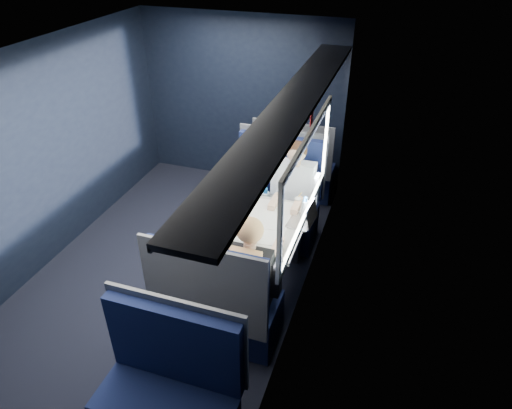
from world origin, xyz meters
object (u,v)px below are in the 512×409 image
(seat_row_front, at_px, (295,170))
(bottle_small, at_px, (305,209))
(seat_bay_far, at_px, (219,306))
(seat_row_back, at_px, (170,396))
(man, at_px, (293,193))
(laptop, at_px, (305,218))
(seat_bay_near, at_px, (274,204))
(woman, at_px, (252,273))
(cup, at_px, (298,202))
(table, at_px, (269,231))

(seat_row_front, xyz_separation_m, bottle_small, (0.48, -1.56, 0.43))
(seat_bay_far, relative_size, seat_row_back, 1.09)
(man, distance_m, laptop, 0.62)
(seat_bay_near, height_order, woman, woman)
(man, height_order, cup, man)
(seat_row_back, relative_size, woman, 0.88)
(table, relative_size, man, 0.76)
(woman, bearing_deg, seat_row_back, -102.93)
(seat_bay_far, xyz_separation_m, seat_row_back, (0.00, -0.92, -0.00))
(man, bearing_deg, cup, -67.02)
(seat_bay_far, relative_size, bottle_small, 5.40)
(laptop, height_order, bottle_small, bottle_small)
(man, bearing_deg, bottle_small, -63.42)
(seat_bay_near, xyz_separation_m, man, (0.26, -0.17, 0.30))
(woman, relative_size, laptop, 4.26)
(seat_bay_far, xyz_separation_m, cup, (0.36, 1.31, 0.37))
(seat_row_back, distance_m, laptop, 2.04)
(woman, xyz_separation_m, laptop, (0.26, 0.85, 0.07))
(seat_bay_near, relative_size, seat_row_back, 1.09)
(man, height_order, woman, same)
(seat_bay_far, bearing_deg, man, 80.97)
(seat_bay_near, height_order, bottle_small, seat_bay_near)
(laptop, xyz_separation_m, cup, (-0.15, 0.30, -0.02))
(table, xyz_separation_m, seat_bay_near, (-0.20, 0.87, -0.24))
(seat_bay_near, height_order, seat_bay_far, same)
(seat_bay_near, relative_size, laptop, 4.06)
(bottle_small, relative_size, cup, 2.78)
(man, height_order, bottle_small, man)
(woman, relative_size, bottle_small, 5.67)
(table, height_order, woman, woman)
(laptop, distance_m, cup, 0.33)
(woman, distance_m, cup, 1.15)
(table, xyz_separation_m, seat_bay_far, (-0.18, -0.87, -0.25))
(man, distance_m, woman, 1.41)
(seat_bay_far, distance_m, woman, 0.43)
(seat_bay_near, bearing_deg, woman, -80.54)
(seat_row_front, bearing_deg, bottle_small, -72.87)
(seat_bay_near, relative_size, seat_row_front, 1.09)
(seat_row_back, relative_size, laptop, 3.74)
(seat_bay_far, distance_m, bottle_small, 1.29)
(seat_row_front, bearing_deg, seat_bay_near, -90.84)
(table, distance_m, seat_bay_near, 0.93)
(seat_row_front, xyz_separation_m, laptop, (0.51, -1.65, 0.39))
(woman, height_order, cup, woman)
(bottle_small, distance_m, cup, 0.24)
(table, distance_m, seat_bay_far, 0.93)
(seat_row_front, bearing_deg, man, -77.17)
(seat_bay_far, bearing_deg, cup, 74.66)
(seat_bay_near, height_order, cup, seat_bay_near)
(table, distance_m, seat_row_front, 1.82)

